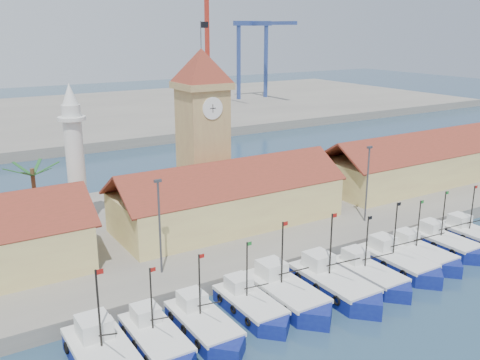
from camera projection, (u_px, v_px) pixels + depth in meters
ground at (345, 307)px, 46.68m from camera, size 400.00×400.00×0.00m
quay at (212, 219)px, 66.06m from camera, size 140.00×32.00×1.50m
terminal at (49, 119)px, 136.19m from camera, size 240.00×80.00×2.00m
boat_1 at (158, 342)px, 40.32m from camera, size 3.30×9.03×6.84m
boat_2 at (205, 327)px, 42.28m from camera, size 3.38×9.26×7.01m
boat_3 at (252, 307)px, 45.29m from camera, size 3.24×8.89×6.72m
boat_4 at (288, 295)px, 47.08m from camera, size 3.78×10.35×7.83m
boat_5 at (336, 286)px, 48.73m from camera, size 3.84×10.52×7.96m
boat_6 at (371, 277)px, 50.82m from camera, size 3.33×9.13×6.91m
boat_7 at (399, 263)px, 53.56m from camera, size 3.53×9.68×7.32m
boat_8 at (422, 255)px, 55.58m from camera, size 3.29×9.02×6.83m
boat_9 at (447, 244)px, 58.32m from camera, size 3.34×9.16×6.93m
boat_10 at (475, 237)px, 60.31m from camera, size 3.35×9.18×6.95m
hall_center at (228, 202)px, 61.90m from camera, size 27.04×10.13×7.61m
hall_right at (416, 166)px, 78.12m from camera, size 31.20×10.13×7.61m
clock_tower at (203, 127)px, 64.58m from camera, size 5.80×5.80×22.70m
minaret at (75, 157)px, 59.23m from camera, size 3.00×3.00×16.30m
palm_tree at (35, 198)px, 56.03m from camera, size 5.60×5.03×8.39m
lamp_posts at (272, 200)px, 54.93m from camera, size 80.70×0.25×9.03m
crane_red_right at (209, 18)px, 146.36m from camera, size 1.00×31.61×42.86m
gantry at (259, 39)px, 159.61m from camera, size 13.00×22.00×23.20m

